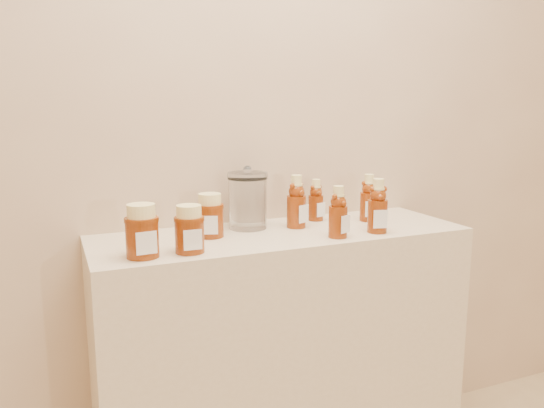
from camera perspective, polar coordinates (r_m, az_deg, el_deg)
name	(u,v)px	position (r m, az deg, el deg)	size (l,w,h in m)	color
wall_back	(259,90)	(1.84, -1.43, 12.15)	(3.50, 0.02, 2.70)	tan
display_table	(282,362)	(1.86, 1.08, -16.66)	(1.20, 0.40, 0.90)	beige
bear_bottle_back_left	(296,198)	(1.74, 2.64, 0.65)	(0.07, 0.07, 0.20)	#652207
bear_bottle_back_mid	(316,197)	(1.86, 4.75, 0.73)	(0.06, 0.06, 0.16)	#652207
bear_bottle_back_right	(369,195)	(1.88, 10.37, 1.00)	(0.06, 0.06, 0.19)	#652207
bear_bottle_front_left	(338,208)	(1.62, 7.13, -0.48)	(0.06, 0.06, 0.18)	#652207
bear_bottle_front_right	(378,202)	(1.71, 11.32, 0.18)	(0.07, 0.07, 0.20)	#652207
honey_jar_left	(142,231)	(1.45, -13.81, -2.82)	(0.09, 0.09, 0.14)	#652207
honey_jar_back	(210,215)	(1.63, -6.68, -1.21)	(0.09, 0.09, 0.14)	#652207
honey_jar_front	(189,229)	(1.47, -8.88, -2.67)	(0.08, 0.08, 0.13)	#652207
glass_canister	(248,198)	(1.73, -2.63, 0.63)	(0.13, 0.13, 0.20)	white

